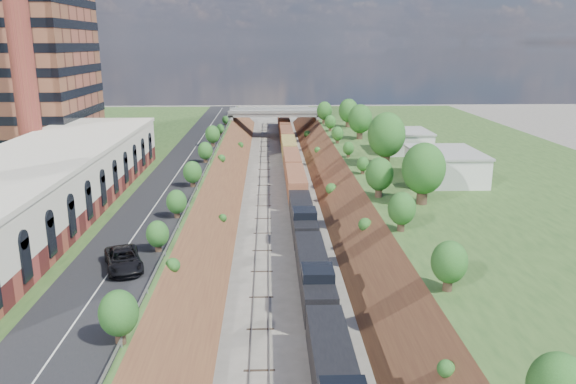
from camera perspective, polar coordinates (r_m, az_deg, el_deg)
name	(u,v)px	position (r m, az deg, el deg)	size (l,w,h in m)	color
platform_left	(68,187)	(93.63, -21.47, 0.50)	(44.00, 180.00, 5.00)	#2C4C1F
platform_right	(487,183)	(94.86, 19.52, 0.86)	(44.00, 180.00, 5.00)	#2C4C1F
embankment_left	(210,201)	(89.38, -7.90, -0.89)	(7.07, 180.00, 7.07)	brown
embankment_right	(349,199)	(89.82, 6.20, -0.76)	(7.07, 180.00, 7.07)	brown
rail_left_track	(263,200)	(88.88, -2.51, -0.79)	(1.58, 180.00, 0.18)	gray
rail_right_track	(296,199)	(88.99, 0.84, -0.76)	(1.58, 180.00, 0.18)	gray
road	(180,170)	(88.74, -10.91, 2.23)	(8.00, 180.00, 0.10)	black
guardrail	(206,167)	(87.90, -8.30, 2.55)	(0.10, 171.00, 0.70)	#99999E
commercial_building	(41,183)	(70.52, -23.83, 0.82)	(14.30, 62.30, 7.00)	maroon
smokestack	(19,36)	(88.46, -25.63, 14.07)	(3.20, 3.20, 40.00)	maroon
overpass	(275,118)	(148.82, -1.36, 7.50)	(24.50, 8.30, 7.40)	gray
white_building_near	(445,167)	(83.35, 15.66, 2.49)	(9.00, 12.00, 4.00)	silver
white_building_far	(405,142)	(104.05, 11.80, 5.01)	(8.00, 10.00, 3.60)	silver
tree_right_large	(424,169)	(69.77, 13.61, 2.29)	(5.25, 5.25, 7.61)	#473323
tree_left_crest	(152,249)	(49.69, -13.64, -5.65)	(2.45, 2.45, 3.55)	#473323
freight_train	(292,164)	(103.10, 0.43, 2.81)	(2.89, 147.76, 4.55)	black
suv	(123,259)	(51.01, -16.37, -6.59)	(2.87, 6.23, 1.73)	black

